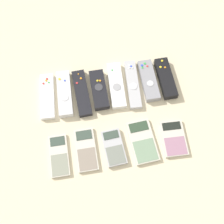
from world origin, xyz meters
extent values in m
plane|color=beige|center=(0.00, 0.00, 0.00)|extent=(3.00, 3.00, 0.00)
cube|color=white|center=(-0.22, 0.13, 0.01)|extent=(0.06, 0.18, 0.02)
cylinder|color=red|center=(-0.21, 0.19, 0.02)|extent=(0.01, 0.01, 0.00)
cylinder|color=green|center=(-0.21, 0.18, 0.02)|extent=(0.01, 0.01, 0.00)
cylinder|color=orange|center=(-0.22, 0.19, 0.02)|extent=(0.01, 0.01, 0.00)
cylinder|color=red|center=(-0.23, 0.18, 0.02)|extent=(0.01, 0.01, 0.00)
cube|color=silver|center=(-0.16, 0.12, 0.01)|extent=(0.06, 0.18, 0.02)
cylinder|color=silver|center=(-0.16, 0.10, 0.03)|extent=(0.03, 0.03, 0.00)
cylinder|color=yellow|center=(-0.17, 0.18, 0.03)|extent=(0.01, 0.01, 0.00)
cylinder|color=blue|center=(-0.15, 0.17, 0.03)|extent=(0.01, 0.01, 0.00)
cube|color=black|center=(-0.10, 0.12, 0.01)|extent=(0.05, 0.19, 0.02)
cylinder|color=red|center=(-0.11, 0.16, 0.02)|extent=(0.01, 0.01, 0.00)
cylinder|color=orange|center=(-0.09, 0.17, 0.02)|extent=(0.01, 0.01, 0.00)
cylinder|color=orange|center=(-0.10, 0.19, 0.02)|extent=(0.01, 0.01, 0.00)
cube|color=black|center=(-0.03, 0.12, 0.01)|extent=(0.05, 0.15, 0.03)
cylinder|color=#38383D|center=(-0.03, 0.12, 0.03)|extent=(0.03, 0.03, 0.00)
cylinder|color=yellow|center=(-0.03, 0.15, 0.03)|extent=(0.01, 0.01, 0.00)
cylinder|color=orange|center=(-0.02, 0.15, 0.03)|extent=(0.01, 0.01, 0.00)
cube|color=white|center=(0.03, 0.13, 0.01)|extent=(0.06, 0.19, 0.02)
cylinder|color=#99999E|center=(0.03, 0.11, 0.02)|extent=(0.03, 0.03, 0.00)
cylinder|color=green|center=(0.03, 0.19, 0.02)|extent=(0.01, 0.01, 0.00)
cylinder|color=silver|center=(0.04, 0.18, 0.02)|extent=(0.01, 0.01, 0.00)
cube|color=#B7B7BC|center=(0.09, 0.12, 0.01)|extent=(0.05, 0.20, 0.02)
cylinder|color=silver|center=(0.09, 0.11, 0.02)|extent=(0.03, 0.03, 0.00)
cylinder|color=blue|center=(0.10, 0.19, 0.02)|extent=(0.01, 0.01, 0.00)
cylinder|color=silver|center=(0.10, 0.20, 0.02)|extent=(0.01, 0.01, 0.00)
cylinder|color=silver|center=(0.11, 0.19, 0.02)|extent=(0.01, 0.01, 0.00)
cylinder|color=silver|center=(0.09, 0.19, 0.02)|extent=(0.01, 0.01, 0.00)
cube|color=gray|center=(0.16, 0.13, 0.01)|extent=(0.05, 0.17, 0.03)
cylinder|color=silver|center=(0.16, 0.11, 0.03)|extent=(0.02, 0.02, 0.00)
cylinder|color=red|center=(0.16, 0.18, 0.03)|extent=(0.01, 0.01, 0.00)
cylinder|color=blue|center=(0.14, 0.19, 0.03)|extent=(0.01, 0.01, 0.00)
cylinder|color=green|center=(0.15, 0.19, 0.03)|extent=(0.01, 0.01, 0.00)
cylinder|color=green|center=(0.14, 0.18, 0.03)|extent=(0.01, 0.01, 0.00)
cube|color=black|center=(0.22, 0.12, 0.01)|extent=(0.05, 0.16, 0.03)
cylinder|color=orange|center=(0.22, 0.16, 0.03)|extent=(0.01, 0.01, 0.00)
cylinder|color=yellow|center=(0.22, 0.19, 0.03)|extent=(0.01, 0.01, 0.00)
cylinder|color=yellow|center=(0.21, 0.17, 0.03)|extent=(0.01, 0.01, 0.00)
cube|color=beige|center=(-0.20, -0.10, 0.01)|extent=(0.06, 0.14, 0.01)
cube|color=#38473D|center=(-0.20, -0.05, 0.01)|extent=(0.05, 0.03, 0.00)
cube|color=gray|center=(-0.20, -0.13, 0.01)|extent=(0.05, 0.07, 0.00)
cube|color=beige|center=(-0.11, -0.10, 0.01)|extent=(0.07, 0.15, 0.01)
cube|color=#38473D|center=(-0.11, -0.05, 0.01)|extent=(0.05, 0.03, 0.00)
cube|color=gray|center=(-0.11, -0.13, 0.01)|extent=(0.06, 0.07, 0.00)
cube|color=#B2B2B7|center=(-0.02, -0.11, 0.01)|extent=(0.07, 0.13, 0.02)
cube|color=#38473D|center=(-0.02, -0.06, 0.02)|extent=(0.05, 0.03, 0.00)
cube|color=slate|center=(-0.01, -0.13, 0.02)|extent=(0.06, 0.07, 0.00)
cube|color=beige|center=(0.08, -0.10, 0.01)|extent=(0.09, 0.16, 0.01)
cube|color=#2D422D|center=(0.08, -0.05, 0.01)|extent=(0.07, 0.04, 0.00)
cube|color=gray|center=(0.09, -0.14, 0.01)|extent=(0.08, 0.08, 0.00)
cube|color=beige|center=(0.19, -0.11, 0.01)|extent=(0.08, 0.13, 0.01)
cube|color=black|center=(0.19, -0.06, 0.01)|extent=(0.06, 0.03, 0.00)
cube|color=#A07089|center=(0.19, -0.14, 0.01)|extent=(0.07, 0.07, 0.00)
camera|label=1|loc=(-0.08, -0.42, 1.01)|focal=50.00mm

